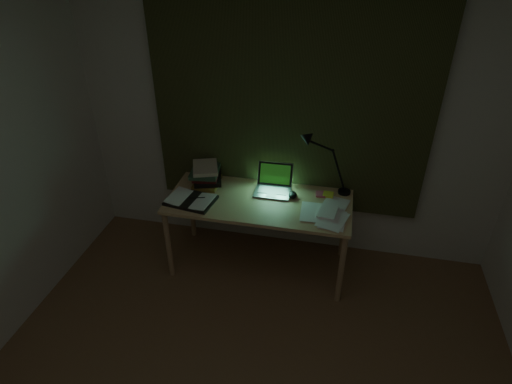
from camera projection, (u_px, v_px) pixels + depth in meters
wall_back at (289, 115)px, 3.40m from camera, size 3.50×0.00×2.50m
curtain at (289, 92)px, 3.26m from camera, size 2.20×0.06×2.00m
desk at (259, 234)px, 3.58m from camera, size 1.46×0.64×0.67m
laptop at (273, 182)px, 3.44m from camera, size 0.30×0.33×0.21m
open_textbook at (191, 200)px, 3.39m from camera, size 0.40×0.32×0.03m
book_stack at (206, 174)px, 3.59m from camera, size 0.27×0.30×0.18m
loose_papers at (322, 210)px, 3.28m from camera, size 0.40×0.41×0.02m
mouse at (293, 195)px, 3.44m from camera, size 0.07×0.11×0.04m
sticky_yellow at (328, 195)px, 3.46m from camera, size 0.09×0.09×0.02m
sticky_pink at (321, 194)px, 3.47m from camera, size 0.08×0.08×0.02m
desk_lamp at (348, 163)px, 3.36m from camera, size 0.38×0.30×0.56m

